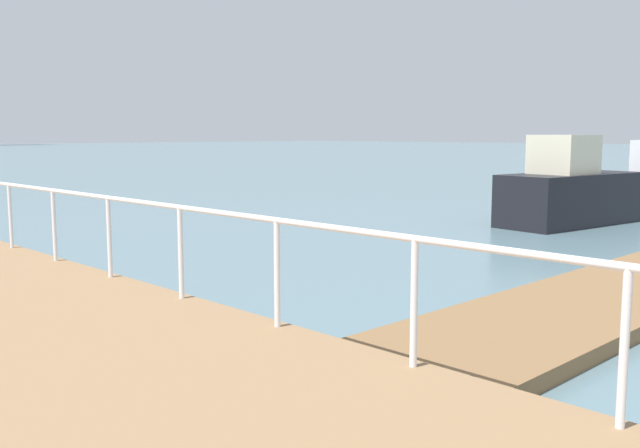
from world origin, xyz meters
TOP-DOWN VIEW (x-y plane):
  - ground_plane at (0.00, 20.00)m, footprint 300.00×300.00m
  - floating_dock at (2.43, 10.72)m, footprint 11.86×2.00m
  - boardwalk_railing at (-3.15, 11.08)m, footprint 0.06×28.59m
  - moored_boat_2 at (9.26, 15.04)m, footprint 4.35×2.09m

SIDE VIEW (x-z plane):
  - ground_plane at x=0.00m, z-range 0.00..0.00m
  - floating_dock at x=2.43m, z-range 0.00..0.18m
  - moored_boat_2 at x=9.26m, z-range -0.30..1.95m
  - boardwalk_railing at x=-3.15m, z-range 0.70..1.78m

